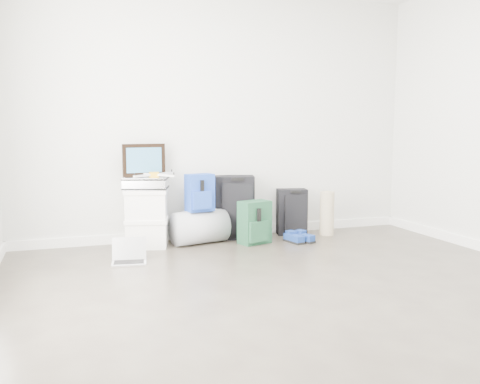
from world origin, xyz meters
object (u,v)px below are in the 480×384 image
object	(u,v)px
large_suitcase	(234,207)
laptop	(129,257)
briefcase	(146,183)
duffel_bag	(200,227)
boxes_stack	(147,218)
carry_on	(292,212)

from	to	relation	value
large_suitcase	laptop	world-z (taller)	large_suitcase
briefcase	laptop	xyz separation A→B (m)	(-0.25, -0.56, -0.61)
duffel_bag	large_suitcase	xyz separation A→B (m)	(0.42, 0.13, 0.17)
duffel_bag	large_suitcase	size ratio (longest dim) A/B	0.82
boxes_stack	laptop	distance (m)	0.66
briefcase	boxes_stack	bearing A→B (deg)	-162.39
duffel_bag	boxes_stack	bearing A→B (deg)	165.74
duffel_bag	laptop	distance (m)	0.97
duffel_bag	large_suitcase	world-z (taller)	large_suitcase
large_suitcase	carry_on	world-z (taller)	large_suitcase
carry_on	laptop	distance (m)	2.04
boxes_stack	briefcase	bearing A→B (deg)	14.32
carry_on	briefcase	bearing A→B (deg)	-163.83
briefcase	carry_on	world-z (taller)	briefcase
carry_on	laptop	bearing A→B (deg)	-148.20
briefcase	laptop	distance (m)	0.86
carry_on	large_suitcase	bearing A→B (deg)	-167.94
large_suitcase	carry_on	size ratio (longest dim) A/B	1.33
duffel_bag	large_suitcase	distance (m)	0.47
duffel_bag	carry_on	size ratio (longest dim) A/B	1.09
boxes_stack	laptop	size ratio (longest dim) A/B	1.78
boxes_stack	duffel_bag	world-z (taller)	boxes_stack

